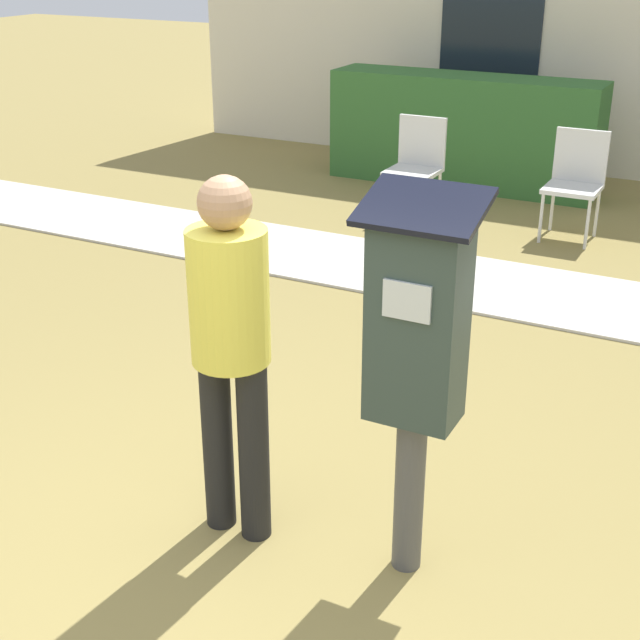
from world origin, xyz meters
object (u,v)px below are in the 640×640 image
Objects in this scene: parking_meter at (416,341)px; outdoor_chair_middle at (576,176)px; person_standing at (231,335)px; outdoor_chair_left at (417,160)px.

outdoor_chair_middle is (-0.39, 4.65, -0.49)m from parking_meter.
parking_meter is at bearing 47.10° from person_standing.
person_standing reaches higher than outdoor_chair_middle.
person_standing reaches higher than outdoor_chair_left.
parking_meter reaches higher than outdoor_chair_middle.
person_standing is (-0.75, -0.11, -0.09)m from parking_meter.
parking_meter is 0.76m from person_standing.
parking_meter is 1.77× the size of outdoor_chair_left.
person_standing is 1.76× the size of outdoor_chair_middle.
outdoor_chair_middle is at bearing 124.56° from person_standing.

